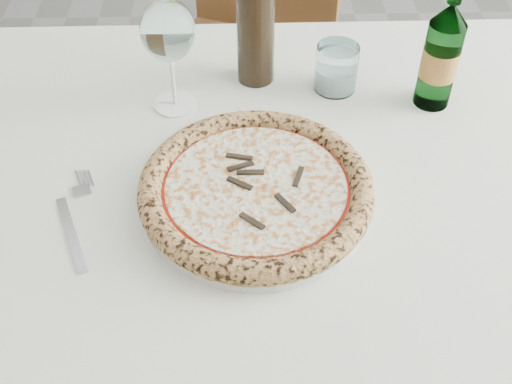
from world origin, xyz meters
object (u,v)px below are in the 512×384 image
(wine_glass, at_px, (168,33))
(beer_bottle, at_px, (441,55))
(plate, at_px, (256,197))
(tumbler, at_px, (336,71))
(wine_bottle, at_px, (256,22))
(pizza, at_px, (256,189))
(chair_far, at_px, (253,24))
(dining_table, at_px, (254,198))

(wine_glass, distance_m, beer_bottle, 0.44)
(plate, xyz_separation_m, tumbler, (0.15, 0.28, 0.03))
(wine_glass, bearing_deg, plate, -60.74)
(plate, bearing_deg, wine_glass, 119.26)
(plate, relative_size, wine_bottle, 1.24)
(wine_glass, xyz_separation_m, tumbler, (0.28, 0.04, -0.10))
(pizza, relative_size, beer_bottle, 1.45)
(chair_far, height_order, wine_glass, wine_glass)
(chair_far, bearing_deg, dining_table, -91.19)
(wine_bottle, bearing_deg, chair_far, 89.13)
(beer_bottle, bearing_deg, pizza, -142.85)
(dining_table, relative_size, tumbler, 16.55)
(dining_table, bearing_deg, chair_far, 88.81)
(chair_far, distance_m, wine_bottle, 0.66)
(wine_glass, relative_size, wine_bottle, 0.74)
(tumbler, height_order, wine_bottle, wine_bottle)
(plate, height_order, tumbler, tumbler)
(beer_bottle, bearing_deg, dining_table, -156.68)
(wine_bottle, bearing_deg, tumbler, -13.42)
(dining_table, distance_m, wine_glass, 0.30)
(chair_far, height_order, wine_bottle, wine_bottle)
(wine_glass, relative_size, beer_bottle, 0.84)
(wine_glass, xyz_separation_m, wine_bottle, (0.14, 0.08, -0.03))
(beer_bottle, bearing_deg, wine_glass, 179.71)
(dining_table, distance_m, wine_bottle, 0.30)
(wine_glass, bearing_deg, wine_bottle, 28.80)
(chair_far, relative_size, wine_bottle, 3.52)
(pizza, xyz_separation_m, tumbler, (0.15, 0.28, 0.01))
(plate, bearing_deg, beer_bottle, 37.15)
(chair_far, bearing_deg, tumbler, -77.83)
(dining_table, bearing_deg, plate, -90.00)
(pizza, xyz_separation_m, wine_glass, (-0.13, 0.23, 0.11))
(dining_table, height_order, tumbler, tumbler)
(dining_table, distance_m, chair_far, 0.79)
(dining_table, bearing_deg, beer_bottle, 23.32)
(dining_table, xyz_separation_m, wine_bottle, (0.01, 0.21, 0.21))
(beer_bottle, bearing_deg, chair_far, 114.15)
(chair_far, distance_m, wine_glass, 0.75)
(chair_far, distance_m, plate, 0.91)
(wine_glass, distance_m, wine_bottle, 0.16)
(plate, height_order, pizza, pizza)
(dining_table, xyz_separation_m, plate, (0.00, -0.10, 0.10))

